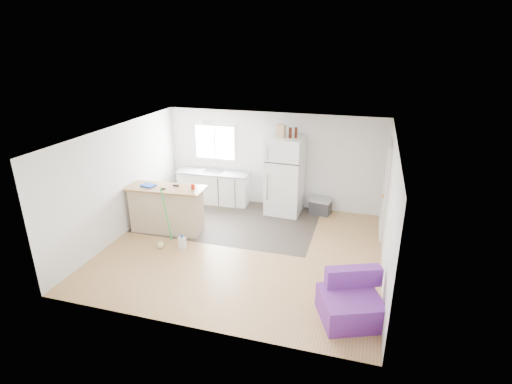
# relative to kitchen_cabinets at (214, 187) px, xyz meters

# --- Properties ---
(room) EXTENTS (5.51, 5.01, 2.41)m
(room) POSITION_rel_kitchen_cabinets_xyz_m (1.52, -2.21, 0.77)
(room) COLOR #9F7942
(room) RESTS_ON ground
(vinyl_zone) EXTENTS (4.05, 2.50, 0.00)m
(vinyl_zone) POSITION_rel_kitchen_cabinets_xyz_m (0.79, -0.96, -0.43)
(vinyl_zone) COLOR #342D27
(vinyl_zone) RESTS_ON floor
(window) EXTENTS (1.18, 0.06, 0.98)m
(window) POSITION_rel_kitchen_cabinets_xyz_m (-0.03, 0.28, 1.12)
(window) COLOR white
(window) RESTS_ON back_wall
(interior_door) EXTENTS (0.11, 0.92, 2.10)m
(interior_door) POSITION_rel_kitchen_cabinets_xyz_m (4.24, -0.66, 0.59)
(interior_door) COLOR white
(interior_door) RESTS_ON right_wall
(ceiling_fixture) EXTENTS (0.30, 0.30, 0.07)m
(ceiling_fixture) POSITION_rel_kitchen_cabinets_xyz_m (0.32, -1.01, 1.93)
(ceiling_fixture) COLOR white
(ceiling_fixture) RESTS_ON ceiling
(kitchen_cabinets) EXTENTS (1.90, 0.67, 1.11)m
(kitchen_cabinets) POSITION_rel_kitchen_cabinets_xyz_m (0.00, 0.00, 0.00)
(kitchen_cabinets) COLOR white
(kitchen_cabinets) RESTS_ON floor
(peninsula) EXTENTS (1.73, 0.76, 1.04)m
(peninsula) POSITION_rel_kitchen_cabinets_xyz_m (-0.36, -1.86, 0.10)
(peninsula) COLOR tan
(peninsula) RESTS_ON floor
(refrigerator) EXTENTS (0.88, 0.84, 1.90)m
(refrigerator) POSITION_rel_kitchen_cabinets_xyz_m (1.92, -0.12, 0.52)
(refrigerator) COLOR white
(refrigerator) RESTS_ON floor
(cooler) EXTENTS (0.57, 0.44, 0.40)m
(cooler) POSITION_rel_kitchen_cabinets_xyz_m (2.80, 0.03, -0.23)
(cooler) COLOR #323234
(cooler) RESTS_ON floor
(purple_seat) EXTENTS (1.13, 1.12, 0.73)m
(purple_seat) POSITION_rel_kitchen_cabinets_xyz_m (3.78, -3.79, -0.16)
(purple_seat) COLOR #782E98
(purple_seat) RESTS_ON floor
(cleaner_jug) EXTENTS (0.15, 0.12, 0.31)m
(cleaner_jug) POSITION_rel_kitchen_cabinets_xyz_m (0.32, -2.56, -0.29)
(cleaner_jug) COLOR silver
(cleaner_jug) RESTS_ON floor
(mop) EXTENTS (0.24, 0.38, 1.37)m
(mop) POSITION_rel_kitchen_cabinets_xyz_m (-0.10, -2.61, -0.20)
(mop) COLOR green
(mop) RESTS_ON floor
(red_cup) EXTENTS (0.09, 0.09, 0.12)m
(red_cup) POSITION_rel_kitchen_cabinets_xyz_m (0.27, -1.80, 0.67)
(red_cup) COLOR red
(red_cup) RESTS_ON peninsula
(blue_tray) EXTENTS (0.34, 0.28, 0.04)m
(blue_tray) POSITION_rel_kitchen_cabinets_xyz_m (-0.75, -1.90, 0.63)
(blue_tray) COLOR #133CB7
(blue_tray) RESTS_ON peninsula
(tool_a) EXTENTS (0.14, 0.06, 0.03)m
(tool_a) POSITION_rel_kitchen_cabinets_xyz_m (-0.17, -1.73, 0.63)
(tool_a) COLOR black
(tool_a) RESTS_ON peninsula
(tool_b) EXTENTS (0.11, 0.07, 0.03)m
(tool_b) POSITION_rel_kitchen_cabinets_xyz_m (-0.34, -1.99, 0.62)
(tool_b) COLOR black
(tool_b) RESTS_ON peninsula
(cardboard_box) EXTENTS (0.22, 0.17, 0.30)m
(cardboard_box) POSITION_rel_kitchen_cabinets_xyz_m (1.82, -0.17, 1.63)
(cardboard_box) COLOR #A3865D
(cardboard_box) RESTS_ON refrigerator
(bottle_left) EXTENTS (0.09, 0.09, 0.25)m
(bottle_left) POSITION_rel_kitchen_cabinets_xyz_m (2.03, -0.18, 1.60)
(bottle_left) COLOR #3D150B
(bottle_left) RESTS_ON refrigerator
(bottle_right) EXTENTS (0.09, 0.09, 0.25)m
(bottle_right) POSITION_rel_kitchen_cabinets_xyz_m (2.15, -0.11, 1.60)
(bottle_right) COLOR #3D150B
(bottle_right) RESTS_ON refrigerator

